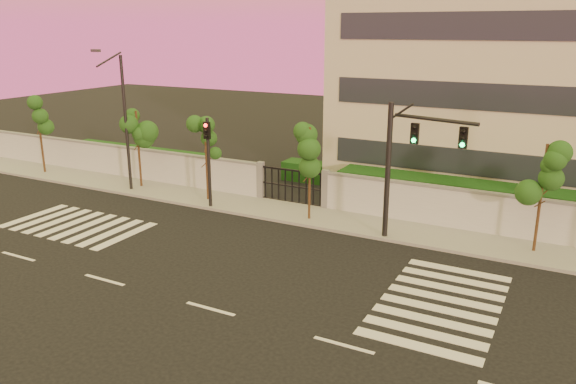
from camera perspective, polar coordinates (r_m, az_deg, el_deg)
name	(u,v)px	position (r m, az deg, el deg)	size (l,w,h in m)	color
ground	(210,309)	(20.14, -7.89, -11.69)	(120.00, 120.00, 0.00)	black
sidewalk	(331,219)	(28.54, 4.39, -2.79)	(60.00, 3.00, 0.15)	gray
perimeter_wall	(345,193)	(29.52, 5.78, -0.14)	(60.00, 0.36, 2.20)	#B3B5BA
hedge_row	(381,188)	(31.72, 9.42, 0.42)	(41.00, 4.25, 1.80)	black
institutional_building	(556,86)	(36.47, 25.53, 9.68)	(24.40, 12.40, 12.25)	beige
road_markings	(232,262)	(23.72, -5.74, -7.08)	(57.00, 7.62, 0.02)	silver
street_tree_a	(39,118)	(40.21, -23.99, 6.90)	(1.61, 1.28, 5.13)	#382314
street_tree_b	(138,132)	(34.60, -15.01, 5.94)	(1.64, 1.30, 4.72)	#382314
street_tree_c	(206,142)	(31.06, -8.33, 5.09)	(1.40, 1.12, 4.66)	#382314
street_tree_d	(310,153)	(27.50, 2.29, 4.00)	(1.50, 1.20, 4.80)	#382314
street_tree_e	(544,174)	(25.65, 24.59, 1.67)	(1.60, 1.27, 4.84)	#382314
traffic_signal_main	(406,156)	(25.14, 11.91, 3.55)	(3.95, 1.16, 6.32)	black
traffic_signal_secondary	(208,152)	(29.84, -8.11, 4.05)	(0.38, 0.36, 4.94)	black
streetlight_west	(123,117)	(33.83, -16.39, 7.35)	(0.50, 2.00, 8.31)	black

